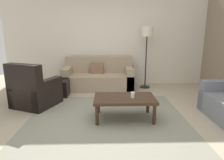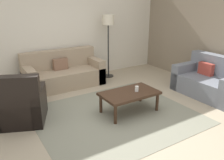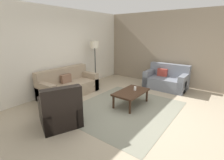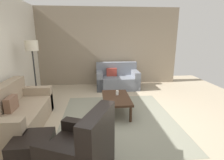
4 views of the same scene
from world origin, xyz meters
The scene contains 10 objects.
ground_plane centered at (0.00, 0.00, 0.00)m, with size 8.00×8.00×0.00m, color tan.
stone_feature_panel centered at (3.00, 0.00, 1.40)m, with size 0.12×5.20×2.80m, color gray.
area_rug centered at (0.00, 0.00, 0.00)m, with size 2.88×2.52×0.01m, color gray.
couch_main centered at (-0.23, 2.11, 0.30)m, with size 1.91×0.87×0.88m.
couch_loveseat centered at (2.44, -0.28, 0.30)m, with size 0.91×1.46×0.88m.
armchair_leather centered at (-1.56, 0.66, 0.31)m, with size 1.05×1.05×0.95m.
ottoman centered at (-1.24, 1.43, 0.20)m, with size 0.56×0.56×0.40m, color black.
coffee_table centered at (0.32, 0.00, 0.36)m, with size 1.10×0.64×0.41m.
cup centered at (0.46, -0.04, 0.46)m, with size 0.07×0.07×0.11m, color white.
lamp_standing centered at (1.11, 2.08, 1.41)m, with size 0.32×0.32×1.71m.
Camera 4 is at (-3.61, 0.46, 1.86)m, focal length 28.21 mm.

